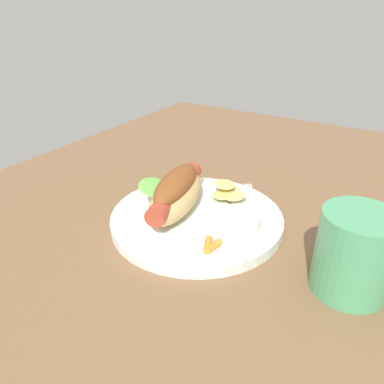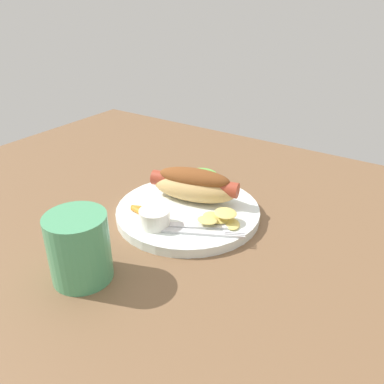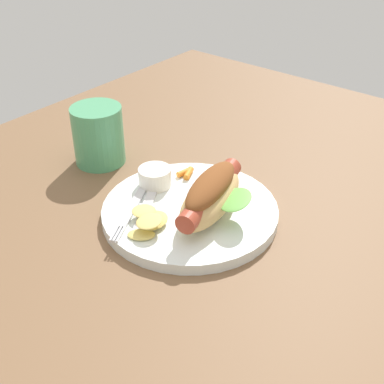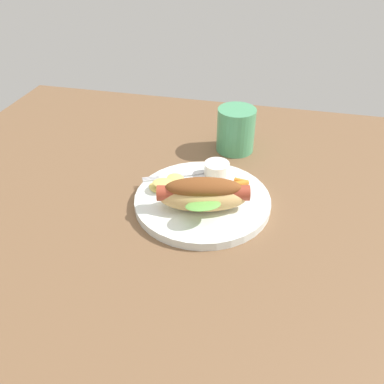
{
  "view_description": "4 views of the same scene",
  "coord_description": "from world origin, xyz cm",
  "px_view_note": "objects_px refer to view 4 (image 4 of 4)",
  "views": [
    {
      "loc": [
        40.77,
        21.45,
        29.2
      ],
      "look_at": [
        2.77,
        -2.07,
        6.03
      ],
      "focal_mm": 34.41,
      "sensor_mm": 36.0,
      "label": 1
    },
    {
      "loc": [
        -32.89,
        47.25,
        36.06
      ],
      "look_at": [
        1.3,
        -3.91,
        3.94
      ],
      "focal_mm": 37.04,
      "sensor_mm": 36.0,
      "label": 2
    },
    {
      "loc": [
        -45.05,
        -40.02,
        43.36
      ],
      "look_at": [
        1.42,
        -2.4,
        4.02
      ],
      "focal_mm": 48.0,
      "sensor_mm": 36.0,
      "label": 3
    },
    {
      "loc": [
        12.85,
        -60.97,
        45.9
      ],
      "look_at": [
        -0.49,
        -4.06,
        3.77
      ],
      "focal_mm": 37.9,
      "sensor_mm": 36.0,
      "label": 4
    }
  ],
  "objects_px": {
    "sauce_ramekin": "(217,169)",
    "chips_pile": "(167,184)",
    "knife": "(193,179)",
    "plate": "(202,201)",
    "hot_dog": "(203,194)",
    "drinking_cup": "(236,130)",
    "fork": "(184,175)",
    "carrot_garnish": "(241,182)"
  },
  "relations": [
    {
      "from": "sauce_ramekin",
      "to": "chips_pile",
      "type": "xyz_separation_m",
      "value": [
        -0.08,
        -0.06,
        -0.0
      ]
    },
    {
      "from": "knife",
      "to": "plate",
      "type": "bearing_deg",
      "value": 89.61
    },
    {
      "from": "plate",
      "to": "hot_dog",
      "type": "bearing_deg",
      "value": -76.68
    },
    {
      "from": "chips_pile",
      "to": "drinking_cup",
      "type": "relative_size",
      "value": 0.75
    },
    {
      "from": "chips_pile",
      "to": "plate",
      "type": "bearing_deg",
      "value": -10.92
    },
    {
      "from": "fork",
      "to": "knife",
      "type": "xyz_separation_m",
      "value": [
        0.02,
        -0.01,
        -0.0
      ]
    },
    {
      "from": "knife",
      "to": "hot_dog",
      "type": "bearing_deg",
      "value": 83.64
    },
    {
      "from": "hot_dog",
      "to": "chips_pile",
      "type": "height_order",
      "value": "hot_dog"
    },
    {
      "from": "sauce_ramekin",
      "to": "fork",
      "type": "bearing_deg",
      "value": -166.39
    },
    {
      "from": "sauce_ramekin",
      "to": "chips_pile",
      "type": "relative_size",
      "value": 0.67
    },
    {
      "from": "hot_dog",
      "to": "carrot_garnish",
      "type": "height_order",
      "value": "hot_dog"
    },
    {
      "from": "fork",
      "to": "carrot_garnish",
      "type": "xyz_separation_m",
      "value": [
        0.11,
        -0.0,
        0.0
      ]
    },
    {
      "from": "fork",
      "to": "chips_pile",
      "type": "height_order",
      "value": "chips_pile"
    },
    {
      "from": "fork",
      "to": "carrot_garnish",
      "type": "height_order",
      "value": "carrot_garnish"
    },
    {
      "from": "sauce_ramekin",
      "to": "fork",
      "type": "distance_m",
      "value": 0.06
    },
    {
      "from": "fork",
      "to": "chips_pile",
      "type": "distance_m",
      "value": 0.05
    },
    {
      "from": "carrot_garnish",
      "to": "hot_dog",
      "type": "bearing_deg",
      "value": -121.73
    },
    {
      "from": "knife",
      "to": "drinking_cup",
      "type": "relative_size",
      "value": 1.52
    },
    {
      "from": "plate",
      "to": "drinking_cup",
      "type": "xyz_separation_m",
      "value": [
        0.03,
        0.22,
        0.04
      ]
    },
    {
      "from": "fork",
      "to": "carrot_garnish",
      "type": "relative_size",
      "value": 4.98
    },
    {
      "from": "sauce_ramekin",
      "to": "drinking_cup",
      "type": "xyz_separation_m",
      "value": [
        0.02,
        0.14,
        0.02
      ]
    },
    {
      "from": "knife",
      "to": "chips_pile",
      "type": "distance_m",
      "value": 0.06
    },
    {
      "from": "knife",
      "to": "chips_pile",
      "type": "height_order",
      "value": "chips_pile"
    },
    {
      "from": "hot_dog",
      "to": "sauce_ramekin",
      "type": "height_order",
      "value": "hot_dog"
    },
    {
      "from": "fork",
      "to": "chips_pile",
      "type": "relative_size",
      "value": 2.02
    },
    {
      "from": "chips_pile",
      "to": "carrot_garnish",
      "type": "relative_size",
      "value": 2.47
    },
    {
      "from": "plate",
      "to": "fork",
      "type": "xyz_separation_m",
      "value": [
        -0.05,
        0.06,
        0.01
      ]
    },
    {
      "from": "plate",
      "to": "chips_pile",
      "type": "bearing_deg",
      "value": 169.08
    },
    {
      "from": "plate",
      "to": "chips_pile",
      "type": "xyz_separation_m",
      "value": [
        -0.07,
        0.01,
        0.02
      ]
    },
    {
      "from": "sauce_ramekin",
      "to": "chips_pile",
      "type": "bearing_deg",
      "value": -142.71
    },
    {
      "from": "hot_dog",
      "to": "plate",
      "type": "bearing_deg",
      "value": -90.05
    },
    {
      "from": "plate",
      "to": "hot_dog",
      "type": "height_order",
      "value": "hot_dog"
    },
    {
      "from": "fork",
      "to": "drinking_cup",
      "type": "xyz_separation_m",
      "value": [
        0.08,
        0.15,
        0.03
      ]
    },
    {
      "from": "sauce_ramekin",
      "to": "chips_pile",
      "type": "distance_m",
      "value": 0.11
    },
    {
      "from": "chips_pile",
      "to": "sauce_ramekin",
      "type": "bearing_deg",
      "value": 37.29
    },
    {
      "from": "plate",
      "to": "chips_pile",
      "type": "distance_m",
      "value": 0.08
    },
    {
      "from": "sauce_ramekin",
      "to": "knife",
      "type": "bearing_deg",
      "value": -149.09
    },
    {
      "from": "hot_dog",
      "to": "drinking_cup",
      "type": "bearing_deg",
      "value": -108.19
    },
    {
      "from": "plate",
      "to": "hot_dog",
      "type": "relative_size",
      "value": 1.53
    },
    {
      "from": "fork",
      "to": "sauce_ramekin",
      "type": "bearing_deg",
      "value": 167.32
    },
    {
      "from": "hot_dog",
      "to": "fork",
      "type": "distance_m",
      "value": 0.11
    },
    {
      "from": "plate",
      "to": "knife",
      "type": "xyz_separation_m",
      "value": [
        -0.03,
        0.05,
        0.01
      ]
    }
  ]
}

